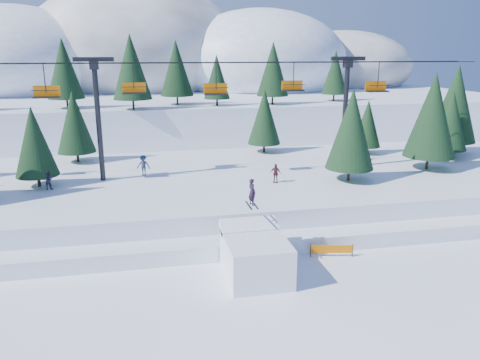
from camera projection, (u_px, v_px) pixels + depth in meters
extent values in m
plane|color=white|center=(251.00, 300.00, 25.77)|extent=(160.00, 160.00, 0.00)
cube|color=white|center=(207.00, 188.00, 42.44)|extent=(70.00, 22.00, 2.50)
cube|color=white|center=(226.00, 236.00, 33.18)|extent=(70.00, 6.00, 1.10)
cube|color=white|center=(171.00, 107.00, 89.18)|extent=(110.00, 60.00, 6.00)
ellipsoid|color=white|center=(14.00, 61.00, 85.26)|extent=(36.00, 32.40, 19.80)
ellipsoid|color=#605B59|center=(137.00, 51.00, 94.73)|extent=(44.00, 39.60, 26.40)
ellipsoid|color=white|center=(261.00, 61.00, 92.33)|extent=(34.00, 30.60, 19.72)
ellipsoid|color=#605B59|center=(343.00, 66.00, 102.24)|extent=(30.00, 27.00, 15.00)
cylinder|color=black|center=(133.00, 104.00, 59.91)|extent=(0.26, 0.26, 1.32)
cone|color=#1B3B1F|center=(131.00, 67.00, 58.65)|extent=(4.90, 4.90, 8.10)
cylinder|color=black|center=(217.00, 102.00, 64.31)|extent=(0.26, 0.26, 0.96)
cone|color=#1B3B1F|center=(217.00, 77.00, 63.40)|extent=(3.55, 3.55, 5.88)
cylinder|color=black|center=(272.00, 100.00, 65.85)|extent=(0.26, 0.26, 1.20)
cone|color=#1B3B1F|center=(273.00, 69.00, 64.71)|extent=(4.45, 4.45, 7.36)
cylinder|color=black|center=(67.00, 103.00, 61.26)|extent=(0.26, 0.26, 1.25)
cone|color=#1B3B1F|center=(64.00, 68.00, 60.07)|extent=(4.66, 4.66, 7.71)
cylinder|color=black|center=(334.00, 97.00, 70.53)|extent=(0.26, 0.26, 1.03)
cone|color=#1B3B1F|center=(335.00, 72.00, 69.55)|extent=(3.82, 3.82, 6.32)
cylinder|color=black|center=(177.00, 100.00, 65.56)|extent=(0.26, 0.26, 1.23)
cone|color=#1B3B1F|center=(176.00, 68.00, 64.39)|extent=(4.57, 4.57, 7.56)
cube|color=white|center=(256.00, 258.00, 28.03)|extent=(3.64, 4.50, 2.46)
cube|color=white|center=(249.00, 227.00, 29.51)|extent=(3.64, 1.57, 0.88)
imported|color=black|center=(252.00, 192.00, 28.58)|extent=(0.59, 0.71, 1.67)
cube|color=black|center=(249.00, 205.00, 28.77)|extent=(0.11, 1.65, 0.03)
cube|color=black|center=(255.00, 205.00, 28.85)|extent=(0.11, 1.65, 0.03)
cylinder|color=black|center=(99.00, 122.00, 39.02)|extent=(0.44, 0.44, 10.00)
cube|color=black|center=(94.00, 59.00, 37.67)|extent=(3.20, 0.35, 0.35)
cube|color=black|center=(94.00, 65.00, 37.79)|extent=(0.70, 0.70, 0.70)
cylinder|color=black|center=(345.00, 115.00, 43.31)|extent=(0.44, 0.44, 10.00)
cube|color=black|center=(348.00, 58.00, 41.95)|extent=(3.20, 0.35, 0.35)
cube|color=black|center=(348.00, 64.00, 42.07)|extent=(0.70, 0.70, 0.70)
cylinder|color=black|center=(230.00, 63.00, 38.76)|extent=(46.00, 0.06, 0.06)
cylinder|color=black|center=(225.00, 62.00, 41.02)|extent=(46.00, 0.06, 0.06)
cylinder|color=black|center=(45.00, 78.00, 36.19)|extent=(0.08, 0.08, 2.20)
cube|color=black|center=(47.00, 97.00, 36.58)|extent=(2.00, 0.75, 0.12)
cube|color=#D66805|center=(47.00, 91.00, 36.82)|extent=(2.00, 0.10, 0.85)
cylinder|color=black|center=(45.00, 90.00, 36.10)|extent=(2.00, 0.06, 0.06)
cylinder|color=black|center=(133.00, 76.00, 39.76)|extent=(0.08, 0.08, 2.20)
cube|color=black|center=(134.00, 93.00, 40.15)|extent=(2.00, 0.75, 0.12)
cube|color=#D66805|center=(134.00, 88.00, 40.39)|extent=(2.00, 0.10, 0.85)
cylinder|color=black|center=(134.00, 87.00, 39.67)|extent=(2.00, 0.06, 0.06)
cylinder|color=black|center=(216.00, 77.00, 38.81)|extent=(0.08, 0.08, 2.20)
cube|color=black|center=(216.00, 94.00, 39.20)|extent=(2.00, 0.75, 0.12)
cube|color=#D66805|center=(215.00, 88.00, 39.44)|extent=(2.00, 0.10, 0.85)
cylinder|color=black|center=(217.00, 88.00, 38.72)|extent=(2.00, 0.06, 0.06)
cylinder|color=black|center=(294.00, 74.00, 42.54)|extent=(0.08, 0.08, 2.20)
cube|color=black|center=(293.00, 90.00, 42.93)|extent=(2.00, 0.75, 0.12)
cube|color=#D66805|center=(292.00, 85.00, 43.17)|extent=(2.00, 0.10, 0.85)
cylinder|color=black|center=(295.00, 85.00, 42.45)|extent=(2.00, 0.06, 0.06)
cylinder|color=black|center=(378.00, 75.00, 41.67)|extent=(0.08, 0.08, 2.20)
cube|color=black|center=(377.00, 91.00, 42.05)|extent=(2.00, 0.75, 0.12)
cube|color=#D66805|center=(376.00, 86.00, 42.29)|extent=(2.00, 0.10, 0.85)
cylinder|color=black|center=(380.00, 85.00, 41.58)|extent=(2.00, 0.06, 0.06)
cylinder|color=black|center=(427.00, 163.00, 43.92)|extent=(0.26, 0.26, 1.25)
cone|color=#1B3B1F|center=(432.00, 115.00, 42.73)|extent=(4.64, 4.64, 7.67)
cylinder|color=black|center=(447.00, 154.00, 48.33)|extent=(0.26, 0.26, 0.97)
cone|color=#1B3B1F|center=(451.00, 120.00, 47.41)|extent=(3.61, 3.61, 5.98)
cylinder|color=black|center=(450.00, 147.00, 50.84)|extent=(0.26, 0.26, 1.33)
cone|color=#1B3B1F|center=(455.00, 103.00, 49.58)|extent=(4.92, 4.92, 8.14)
cylinder|color=black|center=(365.00, 150.00, 50.57)|extent=(0.26, 0.26, 0.81)
cone|color=#1B3B1F|center=(367.00, 123.00, 49.80)|extent=(3.01, 3.01, 4.98)
cylinder|color=black|center=(78.00, 157.00, 46.89)|extent=(0.26, 0.26, 1.00)
cone|color=#1B3B1F|center=(74.00, 121.00, 45.94)|extent=(3.71, 3.71, 6.14)
cylinder|color=black|center=(264.00, 148.00, 51.45)|extent=(0.26, 0.26, 0.96)
cone|color=#1B3B1F|center=(264.00, 117.00, 50.54)|extent=(3.56, 3.56, 5.89)
cylinder|color=black|center=(39.00, 181.00, 38.38)|extent=(0.26, 0.26, 0.92)
cone|color=#1B3B1F|center=(34.00, 141.00, 37.50)|extent=(3.42, 3.42, 5.66)
cylinder|color=black|center=(348.00, 174.00, 40.09)|extent=(0.26, 0.26, 1.09)
cone|color=#1B3B1F|center=(351.00, 129.00, 39.05)|extent=(4.06, 4.06, 6.72)
imported|color=#2C243D|center=(48.00, 180.00, 37.38)|extent=(0.85, 0.72, 1.56)
imported|color=#26334A|center=(143.00, 165.00, 41.67)|extent=(1.33, 0.99, 1.84)
imported|color=#492128|center=(275.00, 173.00, 39.34)|extent=(1.01, 0.86, 1.62)
imported|color=#223D2F|center=(355.00, 154.00, 46.91)|extent=(0.85, 0.69, 1.50)
cylinder|color=black|center=(311.00, 251.00, 31.02)|extent=(0.06, 0.06, 0.90)
cylinder|color=black|center=(353.00, 251.00, 31.03)|extent=(0.06, 0.06, 0.90)
cube|color=#D66805|center=(332.00, 249.00, 31.00)|extent=(2.75, 0.59, 0.55)
cylinder|color=black|center=(333.00, 238.00, 33.20)|extent=(0.06, 0.06, 0.90)
cylinder|color=black|center=(370.00, 235.00, 33.74)|extent=(0.06, 0.06, 0.90)
cube|color=#D66805|center=(352.00, 235.00, 33.44)|extent=(2.80, 0.05, 0.55)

